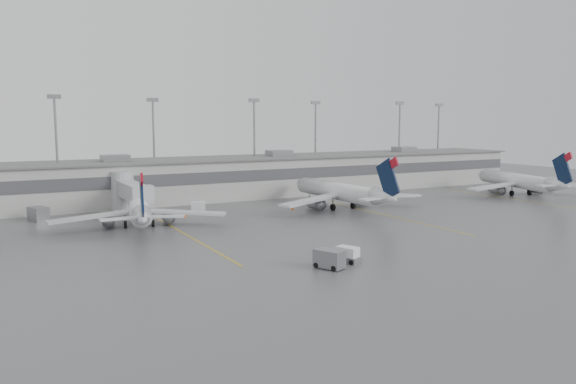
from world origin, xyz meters
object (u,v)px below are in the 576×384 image
jet_mid_left (139,208)px  baggage_tug (348,256)px  jet_mid_right (341,192)px  jet_far_right (520,181)px

jet_mid_left → baggage_tug: (15.51, -32.60, -2.22)m
jet_mid_left → jet_mid_right: 36.25m
jet_mid_left → baggage_tug: jet_mid_left is taller
jet_mid_right → jet_mid_left: bearing=178.7°
jet_mid_right → baggage_tug: bearing=-123.6°
jet_mid_left → baggage_tug: size_ratio=8.91×
jet_far_right → baggage_tug: bearing=-140.3°
jet_mid_left → jet_far_right: jet_far_right is taller
jet_mid_right → baggage_tug: size_ratio=9.88×
jet_mid_left → baggage_tug: 36.17m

